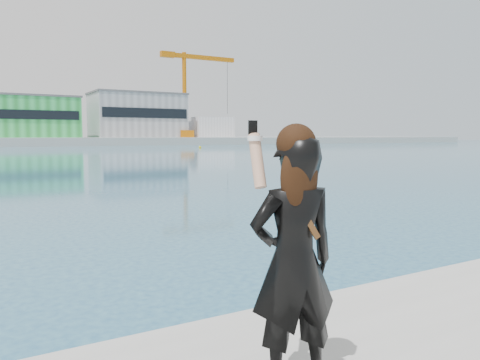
{
  "coord_description": "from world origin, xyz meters",
  "views": [
    {
      "loc": [
        -2.58,
        -2.75,
        2.48
      ],
      "look_at": [
        -0.75,
        0.37,
        2.14
      ],
      "focal_mm": 35.0,
      "sensor_mm": 36.0,
      "label": 1
    }
  ],
  "objects": [
    {
      "name": "buoy_near",
      "position": [
        37.96,
        82.46,
        0.0
      ],
      "size": [
        0.5,
        0.5,
        0.5
      ],
      "primitive_type": "sphere",
      "color": "yellow",
      "rests_on": "ground"
    },
    {
      "name": "woman",
      "position": [
        -0.75,
        -0.33,
        1.7
      ],
      "size": [
        0.68,
        0.51,
        1.78
      ],
      "rotation": [
        0.0,
        0.0,
        2.96
      ],
      "color": "black",
      "rests_on": "near_quay"
    },
    {
      "name": "flagpole_right",
      "position": [
        22.09,
        121.0,
        6.54
      ],
      "size": [
        1.28,
        0.16,
        8.0
      ],
      "color": "silver",
      "rests_on": "far_quay"
    },
    {
      "name": "dock_crane",
      "position": [
        53.2,
        122.0,
        15.07
      ],
      "size": [
        23.0,
        4.0,
        24.0
      ],
      "color": "orange",
      "rests_on": "far_quay"
    },
    {
      "name": "ancillary_shed",
      "position": [
        62.0,
        126.0,
        5.0
      ],
      "size": [
        12.0,
        10.0,
        6.0
      ],
      "primitive_type": "cube",
      "color": "silver",
      "rests_on": "far_quay"
    },
    {
      "name": "warehouse_green",
      "position": [
        8.0,
        127.98,
        7.26
      ],
      "size": [
        30.6,
        16.36,
        10.5
      ],
      "color": "green",
      "rests_on": "far_quay"
    },
    {
      "name": "warehouse_grey_right",
      "position": [
        40.0,
        127.98,
        8.26
      ],
      "size": [
        25.5,
        15.35,
        12.5
      ],
      "color": "gray",
      "rests_on": "far_quay"
    }
  ]
}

